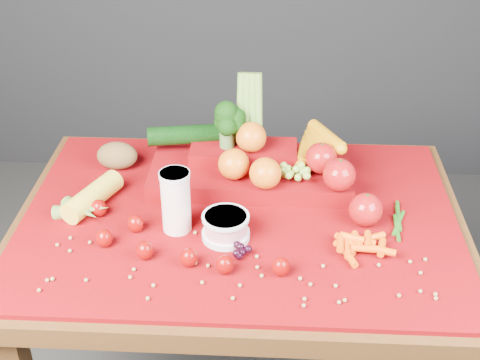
{
  "coord_description": "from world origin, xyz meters",
  "views": [
    {
      "loc": [
        0.07,
        -1.34,
        1.69
      ],
      "look_at": [
        0.0,
        0.02,
        0.85
      ],
      "focal_mm": 50.0,
      "sensor_mm": 36.0,
      "label": 1
    }
  ],
  "objects_px": {
    "milk_glass": "(176,199)",
    "yogurt_bowl": "(226,226)",
    "produce_mound": "(261,163)",
    "table": "(240,250)"
  },
  "relations": [
    {
      "from": "milk_glass",
      "to": "yogurt_bowl",
      "type": "distance_m",
      "value": 0.13
    },
    {
      "from": "milk_glass",
      "to": "produce_mound",
      "type": "distance_m",
      "value": 0.29
    },
    {
      "from": "milk_glass",
      "to": "yogurt_bowl",
      "type": "bearing_deg",
      "value": -14.07
    },
    {
      "from": "table",
      "to": "yogurt_bowl",
      "type": "height_order",
      "value": "yogurt_bowl"
    },
    {
      "from": "milk_glass",
      "to": "table",
      "type": "bearing_deg",
      "value": 23.75
    },
    {
      "from": "yogurt_bowl",
      "to": "produce_mound",
      "type": "distance_m",
      "value": 0.26
    },
    {
      "from": "milk_glass",
      "to": "produce_mound",
      "type": "height_order",
      "value": "produce_mound"
    },
    {
      "from": "produce_mound",
      "to": "milk_glass",
      "type": "bearing_deg",
      "value": -131.82
    },
    {
      "from": "table",
      "to": "yogurt_bowl",
      "type": "bearing_deg",
      "value": -106.15
    },
    {
      "from": "table",
      "to": "produce_mound",
      "type": "height_order",
      "value": "produce_mound"
    }
  ]
}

